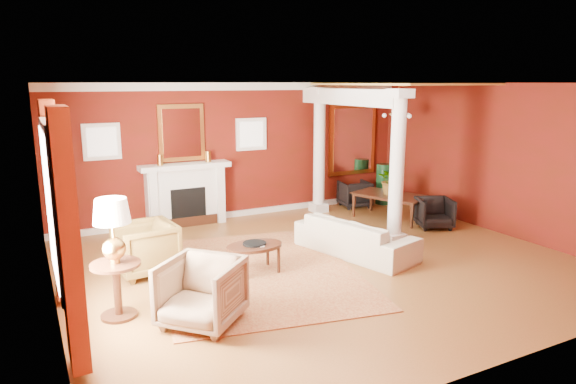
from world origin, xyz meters
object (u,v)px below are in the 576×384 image
sofa (356,230)px  side_table (113,238)px  coffee_table (255,247)px  armchair_leopard (145,246)px  dining_table (391,199)px  armchair_stripe (201,289)px

sofa → side_table: bearing=83.1°
sofa → coffee_table: bearing=75.0°
sofa → armchair_leopard: (-3.41, 0.73, 0.02)m
sofa → dining_table: bearing=-68.0°
sofa → armchair_stripe: (-3.18, -1.31, 0.03)m
armchair_leopard → dining_table: bearing=93.5°
coffee_table → armchair_leopard: bearing=153.2°
armchair_stripe → side_table: bearing=-171.1°
armchair_stripe → coffee_table: (1.27, 1.29, -0.04)m
sofa → armchair_stripe: size_ratio=2.39×
coffee_table → dining_table: (3.93, 1.60, 0.02)m
armchair_stripe → dining_table: size_ratio=0.58×
armchair_leopard → coffee_table: armchair_leopard is taller
armchair_stripe → coffee_table: 1.81m
armchair_stripe → side_table: side_table is taller
sofa → dining_table: dining_table is taller
coffee_table → side_table: side_table is taller
sofa → side_table: size_ratio=1.41×
armchair_leopard → armchair_stripe: armchair_stripe is taller
armchair_stripe → side_table: 1.25m
dining_table → coffee_table: bearing=90.6°
armchair_leopard → dining_table: armchair_leopard is taller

